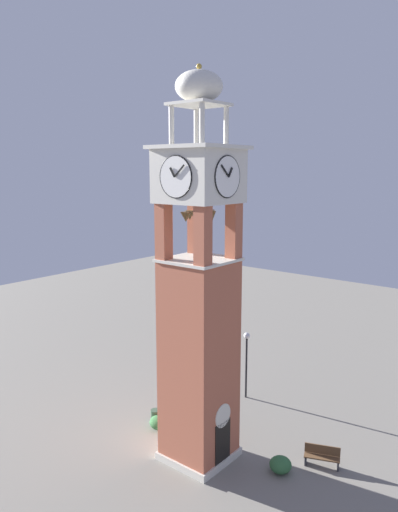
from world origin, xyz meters
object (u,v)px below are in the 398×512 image
park_bench (322,456)px  clock_tower (199,307)px  lamp_post (246,353)px  trash_bin (155,417)px

park_bench → clock_tower: bearing=121.9°
clock_tower → park_bench: bearing=-58.1°
lamp_post → trash_bin: size_ratio=5.02×
clock_tower → lamp_post: (6.55, 1.73, -4.57)m
park_bench → lamp_post: lamp_post is taller
clock_tower → trash_bin: clock_tower is taller
trash_bin → lamp_post: bearing=-19.4°
park_bench → trash_bin: 8.80m
park_bench → lamp_post: 7.80m
park_bench → trash_bin: bearing=103.8°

